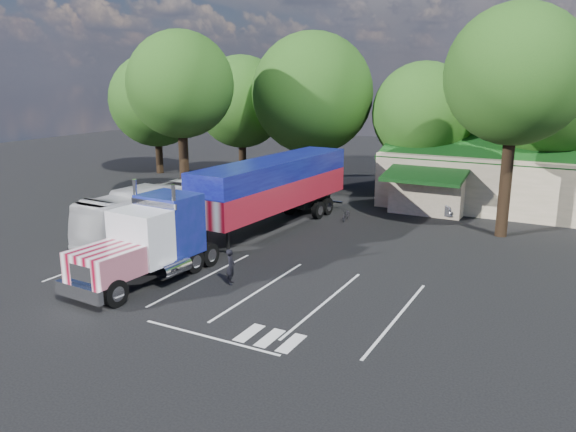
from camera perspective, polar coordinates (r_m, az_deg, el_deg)
The scene contains 14 objects.
ground at distance 32.12m, azimuth -2.21°, elevation -3.04°, with size 120.00×120.00×0.00m, color black.
event_hall at distance 44.89m, azimuth 25.49°, elevation 3.41°, with size 24.20×14.12×5.55m.
tree_row_a at distance 57.13m, azimuth -13.24°, elevation 11.38°, with size 9.00×9.00×11.68m.
tree_row_b at distance 52.74m, azimuth -4.75°, elevation 11.48°, with size 8.40×8.40×11.35m.
tree_row_c at distance 47.39m, azimuth 2.49°, elevation 12.33°, with size 10.00×10.00×13.05m.
tree_row_d at distance 45.55m, azimuth 13.62°, elevation 10.06°, with size 8.00×8.00×10.60m.
tree_row_e at distance 44.56m, azimuth 25.35°, elevation 10.99°, with size 9.60×9.60×12.90m.
tree_near_left at distance 41.65m, azimuth -10.87°, elevation 12.94°, with size 7.60×7.60×12.65m.
tree_near_right at distance 35.20m, azimuth 22.13°, elevation 13.09°, with size 8.00×8.00×13.50m.
semi_truck at distance 32.83m, azimuth -4.15°, elevation 2.04°, with size 4.32×22.27×4.64m.
woman at distance 26.23m, azimuth -5.84°, elevation -5.15°, with size 0.61×0.40×1.68m, color black.
bicycle at distance 37.79m, azimuth 5.95°, elevation 0.14°, with size 0.54×1.55×0.81m, color black.
tour_bus at distance 34.85m, azimuth -13.16°, elevation 0.57°, with size 2.58×11.04×3.08m, color silver.
silver_sedan at distance 40.98m, azimuth 14.01°, elevation 1.43°, with size 1.66×4.76×1.57m, color #A7A8AE.
Camera 1 is at (15.59, -26.46, 9.41)m, focal length 35.00 mm.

